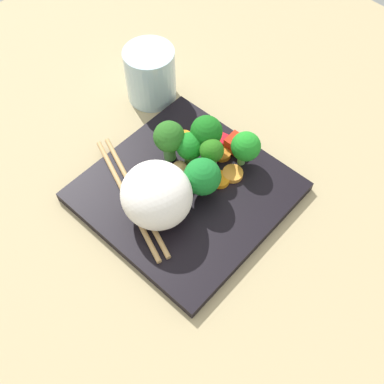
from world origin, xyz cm
name	(u,v)px	position (x,y,z in cm)	size (l,w,h in cm)	color
ground_plane	(186,198)	(0.00, 0.00, -1.00)	(110.00, 110.00, 2.00)	tan
square_plate	(186,191)	(0.00, 0.00, 0.70)	(24.23, 24.23, 1.39)	black
rice_mound	(154,193)	(-4.93, 0.40, 5.17)	(9.19, 8.81, 7.55)	white
broccoli_floret_0	(206,132)	(6.28, 2.42, 5.61)	(4.33, 4.33, 6.64)	#83B95D
broccoli_floret_1	(214,154)	(4.78, -0.38, 4.75)	(3.22, 3.22, 5.48)	#519849
broccoli_floret_2	(246,147)	(8.69, -2.49, 4.75)	(4.00, 4.00, 5.45)	#63A04E
broccoli_floret_3	(202,177)	(1.11, -1.92, 4.89)	(4.81, 4.81, 6.01)	#5D903C
broccoli_floret_4	(169,138)	(2.22, 5.32, 5.42)	(4.21, 4.21, 6.50)	#569B4A
broccoli_floret_5	(190,147)	(3.65, 2.88, 4.44)	(3.74, 3.74, 5.15)	#58923E
carrot_slice_0	(184,138)	(5.72, 6.24, 1.61)	(2.93, 2.93, 0.43)	orange
carrot_slice_1	(233,174)	(6.01, -2.92, 1.75)	(2.80, 2.80, 0.71)	orange
carrot_slice_2	(220,180)	(4.08, -2.36, 1.74)	(2.63, 2.63, 0.69)	orange
carrot_slice_3	(222,153)	(7.51, 0.52, 1.78)	(2.68, 2.68, 0.77)	orange
carrot_slice_4	(193,178)	(1.77, 0.39, 1.71)	(2.22, 2.22, 0.64)	orange
pepper_chunk_0	(220,140)	(8.98, 2.21, 2.04)	(2.04, 1.81, 1.28)	red
pepper_chunk_1	(235,143)	(9.72, 0.04, 2.40)	(2.35, 2.48, 2.01)	red
chicken_piece_0	(176,180)	(-0.46, 1.25, 2.54)	(3.15, 2.39, 2.30)	tan
chicken_piece_1	(199,136)	(7.13, 4.65, 2.25)	(2.49, 1.75, 1.72)	tan
chicken_piece_2	(179,169)	(1.16, 2.48, 2.34)	(2.51, 2.09, 1.90)	tan
chopstick_pair	(131,196)	(-6.01, 4.06, 1.72)	(8.19, 20.09, 0.66)	tan
drinking_glass	(150,75)	(9.38, 17.02, 4.24)	(7.56, 7.56, 8.49)	silver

